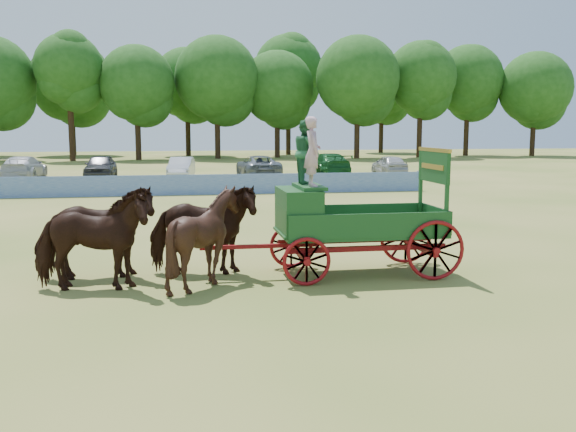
# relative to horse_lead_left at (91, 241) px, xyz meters

# --- Properties ---
(ground) EXTENTS (160.00, 160.00, 0.00)m
(ground) POSITION_rel_horse_lead_left_xyz_m (3.15, 1.38, -1.08)
(ground) COLOR #A58F4A
(ground) RESTS_ON ground
(horse_lead_left) EXTENTS (2.67, 1.42, 2.17)m
(horse_lead_left) POSITION_rel_horse_lead_left_xyz_m (0.00, 0.00, 0.00)
(horse_lead_left) COLOR #33150E
(horse_lead_left) RESTS_ON ground
(horse_lead_right) EXTENTS (2.66, 1.39, 2.17)m
(horse_lead_right) POSITION_rel_horse_lead_left_xyz_m (0.00, 1.10, 0.00)
(horse_lead_right) COLOR #33150E
(horse_lead_right) RESTS_ON ground
(horse_wheel_left) EXTENTS (2.19, 2.00, 2.17)m
(horse_wheel_left) POSITION_rel_horse_lead_left_xyz_m (2.40, 0.00, 0.00)
(horse_wheel_left) COLOR #33150E
(horse_wheel_left) RESTS_ON ground
(horse_wheel_right) EXTENTS (2.68, 1.46, 2.17)m
(horse_wheel_right) POSITION_rel_horse_lead_left_xyz_m (2.40, 1.10, 0.00)
(horse_wheel_right) COLOR #33150E
(horse_wheel_right) RESTS_ON ground
(farm_dray) EXTENTS (6.00, 2.00, 3.72)m
(farm_dray) POSITION_rel_horse_lead_left_xyz_m (5.37, 0.57, 0.54)
(farm_dray) COLOR maroon
(farm_dray) RESTS_ON ground
(sponsor_banner) EXTENTS (26.00, 0.08, 1.05)m
(sponsor_banner) POSITION_rel_horse_lead_left_xyz_m (2.15, 19.38, -0.56)
(sponsor_banner) COLOR #1C4298
(sponsor_banner) RESTS_ON ground
(parked_cars) EXTENTS (42.21, 7.00, 1.63)m
(parked_cars) POSITION_rel_horse_lead_left_xyz_m (-1.86, 30.96, -0.33)
(parked_cars) COLOR silver
(parked_cars) RESTS_ON ground
(treeline) EXTENTS (93.51, 23.72, 15.92)m
(treeline) POSITION_rel_horse_lead_left_xyz_m (-0.65, 61.15, 7.98)
(treeline) COLOR #382314
(treeline) RESTS_ON ground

